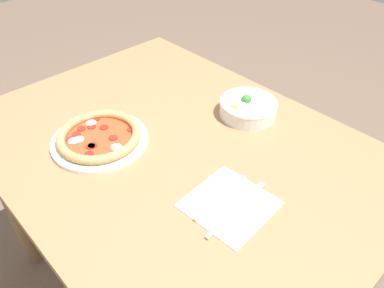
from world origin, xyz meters
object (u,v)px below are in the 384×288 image
at_px(pizza, 99,137).
at_px(knife, 234,211).
at_px(fork, 220,197).
at_px(bowl, 248,107).

relative_size(pizza, knife, 1.23).
height_order(fork, knife, same).
height_order(pizza, bowl, bowl).
bearing_deg(knife, bowl, 30.80).
relative_size(fork, knife, 0.86).
xyz_separation_m(bowl, knife, (0.24, -0.34, -0.02)).
height_order(pizza, knife, pizza).
bearing_deg(fork, bowl, 24.96).
distance_m(pizza, bowl, 0.47).
relative_size(pizza, fork, 1.43).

